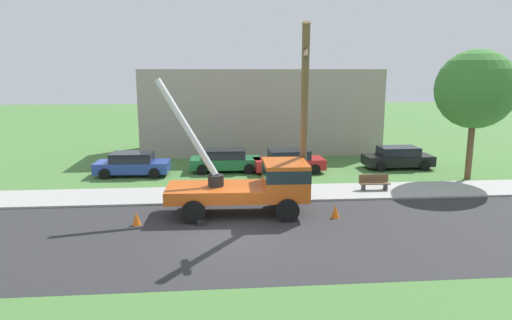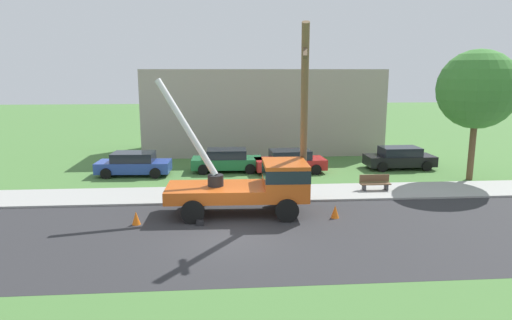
# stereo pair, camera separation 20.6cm
# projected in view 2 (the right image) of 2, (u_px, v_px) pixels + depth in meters

# --- Properties ---
(ground_plane) EXTENTS (120.00, 120.00, 0.00)m
(ground_plane) POSITION_uv_depth(u_px,v_px,m) (226.00, 170.00, 29.41)
(ground_plane) COLOR #477538
(road_asphalt) EXTENTS (80.00, 8.72, 0.01)m
(road_asphalt) POSITION_uv_depth(u_px,v_px,m) (231.00, 236.00, 17.67)
(road_asphalt) COLOR #2B2B2D
(road_asphalt) RESTS_ON ground
(sidewalk_strip) EXTENTS (80.00, 3.10, 0.10)m
(sidewalk_strip) POSITION_uv_depth(u_px,v_px,m) (228.00, 194.00, 23.44)
(sidewalk_strip) COLOR #9E9E99
(sidewalk_strip) RESTS_ON ground
(utility_truck) EXTENTS (6.76, 3.21, 5.98)m
(utility_truck) POSITION_uv_depth(u_px,v_px,m) (256.00, 183.00, 20.19)
(utility_truck) COLOR #C65119
(utility_truck) RESTS_ON ground
(leaning_utility_pole) EXTENTS (1.08, 4.29, 8.30)m
(leaning_utility_pole) POSITION_uv_depth(u_px,v_px,m) (304.00, 118.00, 20.18)
(leaning_utility_pole) COLOR brown
(leaning_utility_pole) RESTS_ON ground
(traffic_cone_ahead) EXTENTS (0.36, 0.36, 0.56)m
(traffic_cone_ahead) POSITION_uv_depth(u_px,v_px,m) (335.00, 212.00, 19.78)
(traffic_cone_ahead) COLOR orange
(traffic_cone_ahead) RESTS_ON ground
(traffic_cone_behind) EXTENTS (0.36, 0.36, 0.56)m
(traffic_cone_behind) POSITION_uv_depth(u_px,v_px,m) (136.00, 218.00, 18.92)
(traffic_cone_behind) COLOR orange
(traffic_cone_behind) RESTS_ON ground
(parked_sedan_blue) EXTENTS (4.48, 2.16, 1.42)m
(parked_sedan_blue) POSITION_uv_depth(u_px,v_px,m) (134.00, 164.00, 27.75)
(parked_sedan_blue) COLOR #263F99
(parked_sedan_blue) RESTS_ON ground
(parked_sedan_green) EXTENTS (4.44, 2.09, 1.42)m
(parked_sedan_green) POSITION_uv_depth(u_px,v_px,m) (227.00, 160.00, 28.85)
(parked_sedan_green) COLOR #1E6638
(parked_sedan_green) RESTS_ON ground
(parked_sedan_red) EXTENTS (4.51, 2.22, 1.42)m
(parked_sedan_red) POSITION_uv_depth(u_px,v_px,m) (290.00, 161.00, 28.56)
(parked_sedan_red) COLOR #B21E1E
(parked_sedan_red) RESTS_ON ground
(parked_sedan_black) EXTENTS (4.41, 2.04, 1.42)m
(parked_sedan_black) POSITION_uv_depth(u_px,v_px,m) (400.00, 158.00, 29.67)
(parked_sedan_black) COLOR black
(parked_sedan_black) RESTS_ON ground
(park_bench) EXTENTS (1.60, 0.45, 0.90)m
(park_bench) POSITION_uv_depth(u_px,v_px,m) (375.00, 183.00, 24.02)
(park_bench) COLOR brown
(park_bench) RESTS_ON ground
(roadside_tree_near) EXTENTS (4.50, 4.50, 7.52)m
(roadside_tree_near) POSITION_uv_depth(u_px,v_px,m) (477.00, 90.00, 25.78)
(roadside_tree_near) COLOR brown
(roadside_tree_near) RESTS_ON ground
(lowrise_building_backdrop) EXTENTS (18.00, 6.00, 6.40)m
(lowrise_building_backdrop) POSITION_uv_depth(u_px,v_px,m) (262.00, 111.00, 35.89)
(lowrise_building_backdrop) COLOR #A5998C
(lowrise_building_backdrop) RESTS_ON ground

